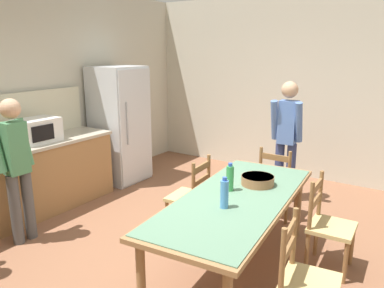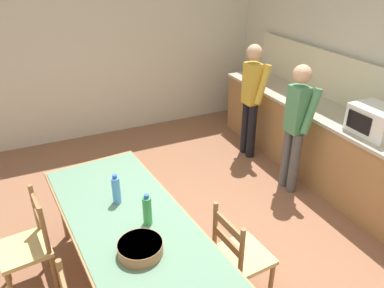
{
  "view_description": "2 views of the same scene",
  "coord_description": "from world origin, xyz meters",
  "px_view_note": "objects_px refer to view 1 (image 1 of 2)",
  "views": [
    {
      "loc": [
        -2.75,
        -1.94,
        2.07
      ],
      "look_at": [
        -0.09,
        -0.18,
        1.25
      ],
      "focal_mm": 35.0,
      "sensor_mm": 36.0,
      "label": 1
    },
    {
      "loc": [
        2.44,
        -1.08,
        2.66
      ],
      "look_at": [
        -0.13,
        0.12,
        1.19
      ],
      "focal_mm": 35.0,
      "sensor_mm": 36.0,
      "label": 2
    }
  ],
  "objects_px": {
    "serving_bowl": "(258,180)",
    "chair_side_near_left": "(305,281)",
    "chair_side_far_right": "(191,197)",
    "bottle_off_centre": "(230,178)",
    "chair_side_near_right": "(328,225)",
    "microwave": "(37,130)",
    "person_by_table": "(287,136)",
    "refrigerator": "(120,125)",
    "bottle_near_centre": "(224,194)",
    "chair_head_end": "(277,183)",
    "dining_table": "(236,204)",
    "person_at_counter": "(16,164)"
  },
  "relations": [
    {
      "from": "dining_table",
      "to": "chair_side_far_right",
      "type": "relative_size",
      "value": 2.49
    },
    {
      "from": "dining_table",
      "to": "serving_bowl",
      "type": "xyz_separation_m",
      "value": [
        0.39,
        -0.03,
        0.13
      ]
    },
    {
      "from": "microwave",
      "to": "chair_side_near_right",
      "type": "height_order",
      "value": "microwave"
    },
    {
      "from": "bottle_off_centre",
      "to": "chair_side_near_right",
      "type": "height_order",
      "value": "bottle_off_centre"
    },
    {
      "from": "chair_head_end",
      "to": "chair_side_near_left",
      "type": "relative_size",
      "value": 1.0
    },
    {
      "from": "serving_bowl",
      "to": "dining_table",
      "type": "bearing_deg",
      "value": 175.09
    },
    {
      "from": "bottle_off_centre",
      "to": "bottle_near_centre",
      "type": "bearing_deg",
      "value": -158.69
    },
    {
      "from": "person_at_counter",
      "to": "chair_side_far_right",
      "type": "bearing_deg",
      "value": -141.13
    },
    {
      "from": "bottle_near_centre",
      "to": "chair_side_far_right",
      "type": "relative_size",
      "value": 0.3
    },
    {
      "from": "refrigerator",
      "to": "chair_side_near_left",
      "type": "xyz_separation_m",
      "value": [
        -1.75,
        -3.5,
        -0.46
      ]
    },
    {
      "from": "serving_bowl",
      "to": "chair_side_near_right",
      "type": "bearing_deg",
      "value": -75.57
    },
    {
      "from": "serving_bowl",
      "to": "chair_side_near_left",
      "type": "height_order",
      "value": "chair_side_near_left"
    },
    {
      "from": "serving_bowl",
      "to": "chair_side_far_right",
      "type": "height_order",
      "value": "chair_side_far_right"
    },
    {
      "from": "refrigerator",
      "to": "serving_bowl",
      "type": "height_order",
      "value": "refrigerator"
    },
    {
      "from": "serving_bowl",
      "to": "person_by_table",
      "type": "relative_size",
      "value": 0.19
    },
    {
      "from": "person_by_table",
      "to": "chair_side_near_left",
      "type": "bearing_deg",
      "value": 19.28
    },
    {
      "from": "bottle_off_centre",
      "to": "microwave",
      "type": "bearing_deg",
      "value": 94.59
    },
    {
      "from": "bottle_off_centre",
      "to": "person_by_table",
      "type": "distance_m",
      "value": 1.84
    },
    {
      "from": "refrigerator",
      "to": "serving_bowl",
      "type": "bearing_deg",
      "value": -108.75
    },
    {
      "from": "bottle_near_centre",
      "to": "chair_side_near_right",
      "type": "relative_size",
      "value": 0.3
    },
    {
      "from": "person_at_counter",
      "to": "person_by_table",
      "type": "bearing_deg",
      "value": -126.61
    },
    {
      "from": "bottle_near_centre",
      "to": "chair_side_far_right",
      "type": "bearing_deg",
      "value": 49.02
    },
    {
      "from": "microwave",
      "to": "chair_side_near_left",
      "type": "xyz_separation_m",
      "value": [
        -0.32,
        -3.52,
        -0.63
      ]
    },
    {
      "from": "chair_side_far_right",
      "to": "person_by_table",
      "type": "relative_size",
      "value": 0.55
    },
    {
      "from": "refrigerator",
      "to": "bottle_near_centre",
      "type": "distance_m",
      "value": 3.18
    },
    {
      "from": "bottle_near_centre",
      "to": "chair_side_far_right",
      "type": "height_order",
      "value": "bottle_near_centre"
    },
    {
      "from": "dining_table",
      "to": "bottle_near_centre",
      "type": "xyz_separation_m",
      "value": [
        -0.27,
        -0.02,
        0.2
      ]
    },
    {
      "from": "refrigerator",
      "to": "microwave",
      "type": "height_order",
      "value": "refrigerator"
    },
    {
      "from": "person_at_counter",
      "to": "serving_bowl",
      "type": "bearing_deg",
      "value": -153.51
    },
    {
      "from": "dining_table",
      "to": "bottle_off_centre",
      "type": "relative_size",
      "value": 8.38
    },
    {
      "from": "chair_head_end",
      "to": "dining_table",
      "type": "bearing_deg",
      "value": 94.91
    },
    {
      "from": "dining_table",
      "to": "person_by_table",
      "type": "bearing_deg",
      "value": 6.95
    },
    {
      "from": "dining_table",
      "to": "chair_side_near_right",
      "type": "distance_m",
      "value": 0.93
    },
    {
      "from": "chair_side_near_right",
      "to": "person_at_counter",
      "type": "xyz_separation_m",
      "value": [
        -1.29,
        2.92,
        0.45
      ]
    },
    {
      "from": "chair_side_far_right",
      "to": "refrigerator",
      "type": "bearing_deg",
      "value": -119.31
    },
    {
      "from": "serving_bowl",
      "to": "chair_side_near_left",
      "type": "distance_m",
      "value": 1.17
    },
    {
      "from": "chair_side_far_right",
      "to": "chair_side_near_left",
      "type": "bearing_deg",
      "value": 56.82
    },
    {
      "from": "bottle_off_centre",
      "to": "chair_side_near_right",
      "type": "bearing_deg",
      "value": -60.64
    },
    {
      "from": "chair_head_end",
      "to": "chair_side_near_left",
      "type": "bearing_deg",
      "value": 116.32
    },
    {
      "from": "bottle_off_centre",
      "to": "person_at_counter",
      "type": "distance_m",
      "value": 2.26
    },
    {
      "from": "refrigerator",
      "to": "person_at_counter",
      "type": "xyz_separation_m",
      "value": [
        -2.06,
        -0.5,
        -0.02
      ]
    },
    {
      "from": "person_by_table",
      "to": "microwave",
      "type": "bearing_deg",
      "value": -54.71
    },
    {
      "from": "microwave",
      "to": "chair_side_near_right",
      "type": "distance_m",
      "value": 3.56
    },
    {
      "from": "person_at_counter",
      "to": "dining_table",
      "type": "bearing_deg",
      "value": -161.68
    },
    {
      "from": "bottle_off_centre",
      "to": "chair_side_near_left",
      "type": "xyz_separation_m",
      "value": [
        -0.53,
        -0.9,
        -0.45
      ]
    },
    {
      "from": "microwave",
      "to": "chair_side_near_left",
      "type": "distance_m",
      "value": 3.59
    },
    {
      "from": "chair_side_near_right",
      "to": "microwave",
      "type": "bearing_deg",
      "value": 98.69
    },
    {
      "from": "bottle_off_centre",
      "to": "chair_side_near_right",
      "type": "distance_m",
      "value": 1.04
    },
    {
      "from": "refrigerator",
      "to": "dining_table",
      "type": "relative_size",
      "value": 0.8
    },
    {
      "from": "chair_side_near_right",
      "to": "chair_side_near_left",
      "type": "relative_size",
      "value": 1.0
    }
  ]
}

